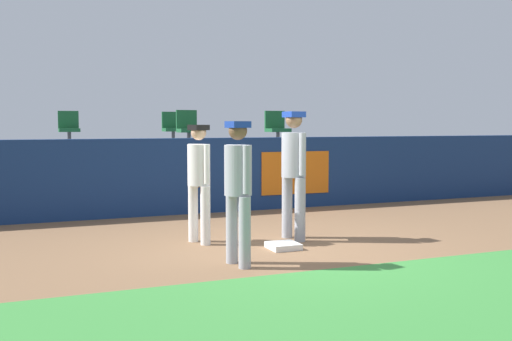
{
  "coord_description": "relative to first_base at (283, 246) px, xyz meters",
  "views": [
    {
      "loc": [
        -3.31,
        -7.24,
        1.69
      ],
      "look_at": [
        -0.03,
        0.91,
        1.0
      ],
      "focal_mm": 40.99,
      "sensor_mm": 36.0,
      "label": 1
    }
  ],
  "objects": [
    {
      "name": "seat_front_right",
      "position": [
        2.13,
        5.03,
        1.6
      ],
      "size": [
        0.48,
        0.44,
        0.84
      ],
      "color": "#4C4C51",
      "rests_on": "bleacher_platform"
    },
    {
      "name": "player_fielder_home",
      "position": [
        -0.95,
        0.81,
        0.94
      ],
      "size": [
        0.41,
        0.56,
        1.69
      ],
      "rotation": [
        0.0,
        0.0,
        -1.24
      ],
      "color": "white",
      "rests_on": "ground_plane"
    },
    {
      "name": "field_wall",
      "position": [
        0.04,
        3.59,
        0.68
      ],
      "size": [
        18.0,
        0.26,
        1.44
      ],
      "color": "navy",
      "rests_on": "ground_plane"
    },
    {
      "name": "player_coach_visitor",
      "position": [
        -0.9,
        -0.66,
        0.96
      ],
      "size": [
        0.38,
        0.48,
        1.73
      ],
      "rotation": [
        0.0,
        0.0,
        -1.4
      ],
      "color": "#9EA3AD",
      "rests_on": "ground_plane"
    },
    {
      "name": "seat_back_center",
      "position": [
        0.15,
        6.83,
        1.6
      ],
      "size": [
        0.47,
        0.44,
        0.84
      ],
      "color": "#4C4C51",
      "rests_on": "bleacher_platform"
    },
    {
      "name": "first_base",
      "position": [
        0.0,
        0.0,
        0.0
      ],
      "size": [
        0.4,
        0.4,
        0.08
      ],
      "primitive_type": "cube",
      "color": "white",
      "rests_on": "ground_plane"
    },
    {
      "name": "player_runner_visitor",
      "position": [
        0.41,
        0.54,
        1.05
      ],
      "size": [
        0.41,
        0.52,
        1.88
      ],
      "rotation": [
        0.0,
        0.0,
        -1.42
      ],
      "color": "#9EA3AD",
      "rests_on": "ground_plane"
    },
    {
      "name": "seat_front_center",
      "position": [
        0.05,
        5.03,
        1.6
      ],
      "size": [
        0.45,
        0.44,
        0.84
      ],
      "color": "#4C4C51",
      "rests_on": "bleacher_platform"
    },
    {
      "name": "ground_plane",
      "position": [
        0.03,
        0.09,
        -0.04
      ],
      "size": [
        60.0,
        60.0,
        0.0
      ],
      "primitive_type": "plane",
      "color": "brown"
    },
    {
      "name": "bleacher_platform",
      "position": [
        0.03,
        6.16,
        0.54
      ],
      "size": [
        18.0,
        4.8,
        1.17
      ],
      "primitive_type": "cube",
      "color": "#59595E",
      "rests_on": "ground_plane"
    },
    {
      "name": "grass_foreground_strip",
      "position": [
        0.03,
        -2.62,
        -0.04
      ],
      "size": [
        18.0,
        2.8,
        0.01
      ],
      "primitive_type": "cube",
      "color": "#388438",
      "rests_on": "ground_plane"
    },
    {
      "name": "seat_back_left",
      "position": [
        -2.26,
        6.83,
        1.6
      ],
      "size": [
        0.45,
        0.44,
        0.84
      ],
      "color": "#4C4C51",
      "rests_on": "bleacher_platform"
    }
  ]
}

